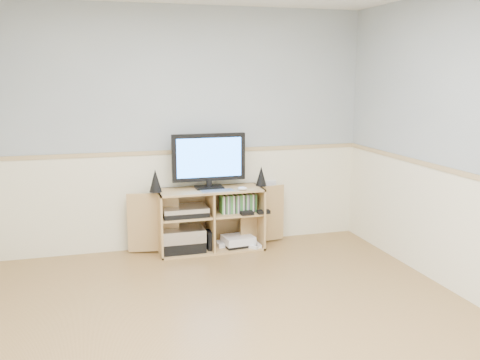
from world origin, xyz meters
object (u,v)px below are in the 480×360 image
at_px(media_cabinet, 209,218).
at_px(monitor, 209,159).
at_px(game_consoles, 237,241).
at_px(keyboard, 217,191).

height_order(media_cabinet, monitor, monitor).
xyz_separation_m(media_cabinet, game_consoles, (0.28, -0.06, -0.26)).
distance_m(media_cabinet, keyboard, 0.38).
height_order(monitor, keyboard, monitor).
relative_size(media_cabinet, keyboard, 5.17).
bearing_deg(keyboard, media_cabinet, 100.32).
distance_m(monitor, keyboard, 0.36).
relative_size(monitor, keyboard, 2.33).
distance_m(media_cabinet, game_consoles, 0.39).
height_order(media_cabinet, game_consoles, media_cabinet).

